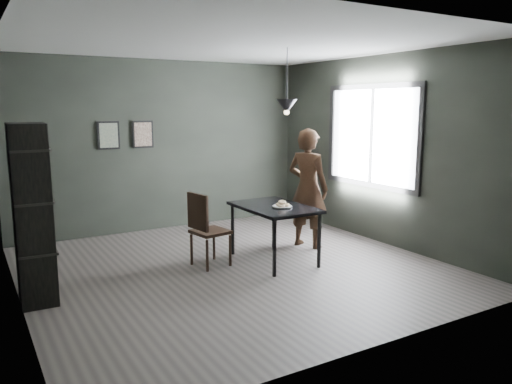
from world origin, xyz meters
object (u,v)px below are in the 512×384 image
shelf_unit (32,214)px  white_plate (282,207)px  pendant_lamp (287,106)px  woman (308,188)px  wood_chair (205,225)px  cafe_table (274,212)px

shelf_unit → white_plate: bearing=-3.0°
shelf_unit → pendant_lamp: size_ratio=2.18×
woman → wood_chair: size_ratio=1.79×
wood_chair → pendant_lamp: bearing=-16.3°
woman → cafe_table: bearing=89.1°
woman → shelf_unit: size_ratio=0.92×
shelf_unit → pendant_lamp: pendant_lamp is taller
shelf_unit → pendant_lamp: (3.17, -0.02, 1.11)m
cafe_table → wood_chair: size_ratio=1.24×
white_plate → pendant_lamp: bearing=47.8°
white_plate → woman: size_ratio=0.13×
white_plate → shelf_unit: (-2.96, 0.26, 0.18)m
wood_chair → pendant_lamp: 1.90m
wood_chair → white_plate: bearing=-31.2°
cafe_table → woman: woman is taller
white_plate → cafe_table: bearing=104.7°
cafe_table → white_plate: white_plate is taller
cafe_table → shelf_unit: 2.93m
cafe_table → white_plate: (0.04, -0.14, 0.08)m
woman → pendant_lamp: 1.32m
woman → wood_chair: bearing=69.6°
wood_chair → shelf_unit: shelf_unit is taller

